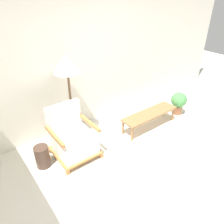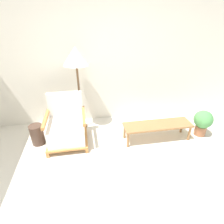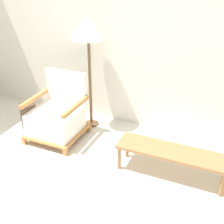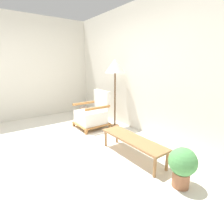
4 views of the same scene
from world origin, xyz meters
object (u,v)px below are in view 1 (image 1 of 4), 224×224
armchair (73,139)px  coffee_table (150,115)px  vase (42,157)px  floor_lamp (67,66)px  potted_plant (179,102)px

armchair → coffee_table: bearing=-6.7°
armchair → vase: size_ratio=2.31×
armchair → vase: 0.54m
armchair → floor_lamp: bearing=61.5°
floor_lamp → armchair: bearing=-118.5°
potted_plant → floor_lamp: bearing=163.2°
armchair → coffee_table: 1.61m
vase → coffee_table: bearing=-6.5°
coffee_table → vase: (-2.12, 0.24, -0.10)m
coffee_table → potted_plant: (0.88, -0.01, 0.01)m
vase → potted_plant: size_ratio=0.73×
coffee_table → vase: vase is taller
floor_lamp → coffee_table: (1.34, -0.66, -1.09)m
armchair → floor_lamp: (0.26, 0.47, 1.07)m
armchair → potted_plant: 2.49m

